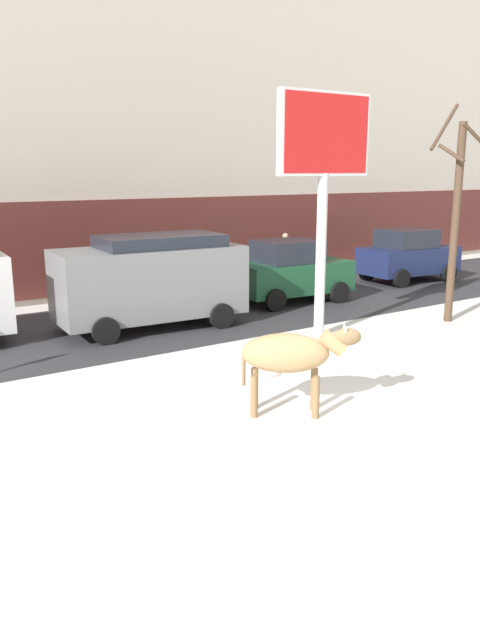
% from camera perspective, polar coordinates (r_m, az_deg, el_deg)
% --- Properties ---
extents(ground_plane, '(120.00, 120.00, 0.00)m').
position_cam_1_polar(ground_plane, '(10.17, 12.13, -9.04)').
color(ground_plane, white).
extents(road_strip, '(60.00, 5.60, 0.01)m').
position_cam_1_polar(road_strip, '(16.43, -8.27, -0.17)').
color(road_strip, '#333338').
rests_on(road_strip, ground).
extents(building_facade, '(44.00, 6.10, 13.00)m').
position_cam_1_polar(building_facade, '(22.43, -16.95, 19.70)').
color(building_facade, beige).
rests_on(building_facade, ground).
extents(cow_tan, '(1.77, 1.46, 1.54)m').
position_cam_1_polar(cow_tan, '(9.97, 4.58, -3.19)').
color(cow_tan, tan).
rests_on(cow_tan, ground).
extents(billboard, '(2.52, 0.25, 5.56)m').
position_cam_1_polar(billboard, '(14.56, 7.74, 15.22)').
color(billboard, silver).
rests_on(billboard, ground).
extents(car_grey_van, '(4.72, 2.37, 2.32)m').
position_cam_1_polar(car_grey_van, '(15.61, -8.17, 3.75)').
color(car_grey_van, slate).
rests_on(car_grey_van, ground).
extents(car_darkgreen_hatchback, '(3.61, 2.12, 1.86)m').
position_cam_1_polar(car_darkgreen_hatchback, '(18.68, 4.67, 4.46)').
color(car_darkgreen_hatchback, '#194C2D').
rests_on(car_darkgreen_hatchback, ground).
extents(car_navy_hatchback, '(3.61, 2.12, 1.86)m').
position_cam_1_polar(car_navy_hatchback, '(22.97, 15.13, 5.73)').
color(car_navy_hatchback, '#19234C').
rests_on(car_navy_hatchback, ground).
extents(pedestrian_near_billboard, '(0.36, 0.24, 1.73)m').
position_cam_1_polar(pedestrian_near_billboard, '(18.26, -16.34, 3.60)').
color(pedestrian_near_billboard, '#282833').
rests_on(pedestrian_near_billboard, ground).
extents(pedestrian_by_cars, '(0.36, 0.24, 1.73)m').
position_cam_1_polar(pedestrian_by_cars, '(22.08, 4.15, 5.74)').
color(pedestrian_by_cars, '#282833').
rests_on(pedestrian_by_cars, ground).
extents(bare_tree_left_lot, '(1.10, 1.19, 5.51)m').
position_cam_1_polar(bare_tree_left_lot, '(16.87, 19.12, 9.14)').
color(bare_tree_left_lot, '#4C3828').
rests_on(bare_tree_left_lot, ground).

